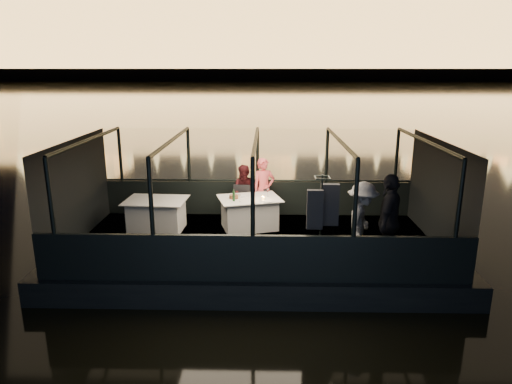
{
  "coord_description": "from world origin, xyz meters",
  "views": [
    {
      "loc": [
        0.24,
        -9.67,
        4.3
      ],
      "look_at": [
        0.0,
        0.4,
        1.55
      ],
      "focal_mm": 32.0,
      "sensor_mm": 36.0,
      "label": 1
    }
  ],
  "objects_px": {
    "chair_port_right": "(261,205)",
    "dining_table_aft": "(157,215)",
    "person_man_maroon": "(245,191)",
    "passenger_stripe": "(362,222)",
    "person_woman_coral": "(264,191)",
    "passenger_dark": "(389,225)",
    "dining_table_central": "(249,213)",
    "wine_bottle": "(234,195)",
    "coat_stand": "(320,227)",
    "chair_port_left": "(241,205)"
  },
  "relations": [
    {
      "from": "person_man_maroon",
      "to": "passenger_stripe",
      "type": "xyz_separation_m",
      "value": [
        2.44,
        -2.69,
        0.1
      ]
    },
    {
      "from": "dining_table_central",
      "to": "passenger_dark",
      "type": "bearing_deg",
      "value": -37.47
    },
    {
      "from": "coat_stand",
      "to": "person_woman_coral",
      "type": "xyz_separation_m",
      "value": [
        -1.09,
        3.16,
        -0.15
      ]
    },
    {
      "from": "chair_port_right",
      "to": "person_man_maroon",
      "type": "relative_size",
      "value": 0.58
    },
    {
      "from": "chair_port_right",
      "to": "wine_bottle",
      "type": "xyz_separation_m",
      "value": [
        -0.64,
        -0.75,
        0.47
      ]
    },
    {
      "from": "dining_table_aft",
      "to": "chair_port_right",
      "type": "height_order",
      "value": "chair_port_right"
    },
    {
      "from": "dining_table_aft",
      "to": "person_man_maroon",
      "type": "distance_m",
      "value": 2.31
    },
    {
      "from": "chair_port_right",
      "to": "dining_table_aft",
      "type": "bearing_deg",
      "value": -153.92
    },
    {
      "from": "wine_bottle",
      "to": "dining_table_aft",
      "type": "bearing_deg",
      "value": 177.46
    },
    {
      "from": "dining_table_central",
      "to": "person_woman_coral",
      "type": "bearing_deg",
      "value": 64.59
    },
    {
      "from": "dining_table_aft",
      "to": "chair_port_left",
      "type": "bearing_deg",
      "value": 17.64
    },
    {
      "from": "person_woman_coral",
      "to": "passenger_stripe",
      "type": "distance_m",
      "value": 3.33
    },
    {
      "from": "person_woman_coral",
      "to": "passenger_dark",
      "type": "distance_m",
      "value": 3.76
    },
    {
      "from": "dining_table_central",
      "to": "chair_port_left",
      "type": "relative_size",
      "value": 1.58
    },
    {
      "from": "person_man_maroon",
      "to": "passenger_stripe",
      "type": "height_order",
      "value": "passenger_stripe"
    },
    {
      "from": "passenger_dark",
      "to": "dining_table_aft",
      "type": "bearing_deg",
      "value": -83.71
    },
    {
      "from": "passenger_stripe",
      "to": "person_man_maroon",
      "type": "bearing_deg",
      "value": 61.45
    },
    {
      "from": "dining_table_aft",
      "to": "chair_port_right",
      "type": "relative_size",
      "value": 1.76
    },
    {
      "from": "dining_table_aft",
      "to": "chair_port_right",
      "type": "bearing_deg",
      "value": 14.81
    },
    {
      "from": "coat_stand",
      "to": "wine_bottle",
      "type": "distance_m",
      "value": 2.81
    },
    {
      "from": "dining_table_aft",
      "to": "chair_port_left",
      "type": "xyz_separation_m",
      "value": [
        2.01,
        0.64,
        0.06
      ]
    },
    {
      "from": "coat_stand",
      "to": "passenger_stripe",
      "type": "bearing_deg",
      "value": 28.21
    },
    {
      "from": "person_man_maroon",
      "to": "coat_stand",
      "type": "bearing_deg",
      "value": -47.91
    },
    {
      "from": "person_man_maroon",
      "to": "passenger_stripe",
      "type": "relative_size",
      "value": 0.85
    },
    {
      "from": "chair_port_right",
      "to": "person_woman_coral",
      "type": "relative_size",
      "value": 0.51
    },
    {
      "from": "passenger_stripe",
      "to": "passenger_dark",
      "type": "xyz_separation_m",
      "value": [
        0.48,
        -0.17,
        0.0
      ]
    },
    {
      "from": "chair_port_right",
      "to": "person_woman_coral",
      "type": "height_order",
      "value": "person_woman_coral"
    },
    {
      "from": "dining_table_central",
      "to": "passenger_dark",
      "type": "distance_m",
      "value": 3.54
    },
    {
      "from": "dining_table_aft",
      "to": "passenger_stripe",
      "type": "bearing_deg",
      "value": -21.43
    },
    {
      "from": "dining_table_aft",
      "to": "coat_stand",
      "type": "distance_m",
      "value": 4.33
    },
    {
      "from": "passenger_stripe",
      "to": "coat_stand",
      "type": "bearing_deg",
      "value": 137.42
    },
    {
      "from": "chair_port_left",
      "to": "passenger_stripe",
      "type": "bearing_deg",
      "value": -36.37
    },
    {
      "from": "passenger_dark",
      "to": "wine_bottle",
      "type": "bearing_deg",
      "value": -93.17
    },
    {
      "from": "dining_table_central",
      "to": "person_woman_coral",
      "type": "xyz_separation_m",
      "value": [
        0.34,
        0.72,
        0.36
      ]
    },
    {
      "from": "coat_stand",
      "to": "wine_bottle",
      "type": "relative_size",
      "value": 6.82
    },
    {
      "from": "dining_table_central",
      "to": "coat_stand",
      "type": "xyz_separation_m",
      "value": [
        1.43,
        -2.44,
        0.51
      ]
    },
    {
      "from": "dining_table_aft",
      "to": "passenger_stripe",
      "type": "relative_size",
      "value": 0.86
    },
    {
      "from": "chair_port_right",
      "to": "person_man_maroon",
      "type": "distance_m",
      "value": 0.57
    },
    {
      "from": "chair_port_left",
      "to": "passenger_dark",
      "type": "xyz_separation_m",
      "value": [
        3.01,
        -2.59,
        0.4
      ]
    },
    {
      "from": "dining_table_central",
      "to": "wine_bottle",
      "type": "distance_m",
      "value": 0.69
    },
    {
      "from": "dining_table_central",
      "to": "coat_stand",
      "type": "height_order",
      "value": "coat_stand"
    },
    {
      "from": "passenger_dark",
      "to": "wine_bottle",
      "type": "distance_m",
      "value": 3.66
    },
    {
      "from": "chair_port_left",
      "to": "passenger_dark",
      "type": "bearing_deg",
      "value": -33.27
    },
    {
      "from": "passenger_stripe",
      "to": "dining_table_aft",
      "type": "bearing_deg",
      "value": 87.78
    },
    {
      "from": "dining_table_central",
      "to": "person_man_maroon",
      "type": "bearing_deg",
      "value": 100.92
    },
    {
      "from": "chair_port_left",
      "to": "person_woman_coral",
      "type": "distance_m",
      "value": 0.69
    },
    {
      "from": "chair_port_left",
      "to": "passenger_dark",
      "type": "distance_m",
      "value": 3.99
    },
    {
      "from": "dining_table_aft",
      "to": "passenger_dark",
      "type": "bearing_deg",
      "value": -21.21
    },
    {
      "from": "person_woman_coral",
      "to": "wine_bottle",
      "type": "bearing_deg",
      "value": -144.29
    },
    {
      "from": "dining_table_aft",
      "to": "person_woman_coral",
      "type": "distance_m",
      "value": 2.75
    }
  ]
}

